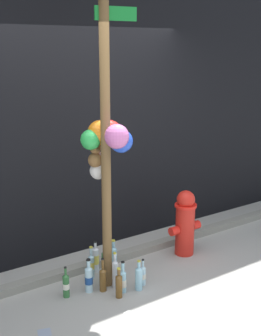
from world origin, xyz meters
TOP-DOWN VIEW (x-y plane):
  - ground_plane at (0.00, 0.00)m, footprint 14.00×14.00m
  - building_wall at (0.00, 1.31)m, footprint 10.00×0.20m
  - curb_strip at (0.00, 0.77)m, footprint 8.00×0.12m
  - memorial_post at (-0.17, 0.40)m, footprint 0.54×0.55m
  - fire_hydrant at (0.90, 0.49)m, footprint 0.41×0.25m
  - bottle_0 at (-0.15, 0.68)m, footprint 0.07×0.07m
  - bottle_1 at (0.02, 0.60)m, footprint 0.07×0.07m
  - bottle_2 at (-0.16, 0.48)m, footprint 0.07×0.07m
  - bottle_3 at (-0.40, 0.37)m, footprint 0.08×0.08m
  - bottle_4 at (-0.15, 0.30)m, footprint 0.06×0.06m
  - bottle_5 at (-0.26, 0.59)m, footprint 0.06×0.06m
  - bottle_6 at (-0.28, 0.31)m, footprint 0.07×0.07m
  - bottle_7 at (-0.14, 0.18)m, footprint 0.06×0.06m
  - bottle_8 at (0.10, 0.19)m, footprint 0.06×0.06m
  - bottle_9 at (0.02, 0.13)m, footprint 0.07×0.07m
  - bottle_10 at (-0.63, 0.41)m, footprint 0.06×0.06m
  - bottle_11 at (-0.22, 0.12)m, footprint 0.06×0.06m
  - litter_2 at (-0.29, -0.15)m, footprint 0.09×0.09m
  - litter_3 at (-1.03, 0.01)m, footprint 0.13×0.13m

SIDE VIEW (x-z plane):
  - ground_plane at x=0.00m, z-range 0.00..0.00m
  - litter_2 at x=-0.29m, z-range 0.00..0.01m
  - litter_3 at x=-1.03m, z-range 0.00..0.01m
  - curb_strip at x=0.00m, z-range 0.00..0.08m
  - bottle_8 at x=0.10m, z-range -0.03..0.24m
  - bottle_7 at x=-0.14m, z-range -0.04..0.28m
  - bottle_10 at x=-0.63m, z-range -0.03..0.28m
  - bottle_6 at x=-0.28m, z-range -0.04..0.30m
  - bottle_11 at x=-0.22m, z-range -0.02..0.28m
  - bottle_9 at x=0.02m, z-range -0.03..0.29m
  - bottle_3 at x=-0.40m, z-range -0.03..0.31m
  - bottle_5 at x=-0.26m, z-range -0.03..0.32m
  - bottle_0 at x=-0.15m, z-range -0.03..0.32m
  - bottle_1 at x=0.02m, z-range -0.03..0.32m
  - bottle_4 at x=-0.15m, z-range -0.03..0.34m
  - bottle_2 at x=-0.16m, z-range -0.03..0.37m
  - fire_hydrant at x=0.90m, z-range 0.00..0.76m
  - memorial_post at x=-0.17m, z-range 0.12..3.18m
  - building_wall at x=0.00m, z-range 0.00..3.63m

